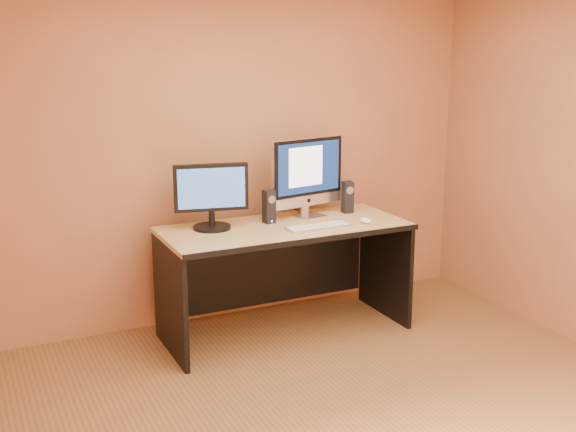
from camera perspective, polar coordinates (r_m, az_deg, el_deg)
The scene contains 11 objects.
floor at distance 4.28m, azimuth 6.34°, elevation -16.37°, with size 4.00×4.00×0.00m, color brown.
walls at distance 3.79m, azimuth 6.86°, elevation 0.85°, with size 4.00×4.00×2.60m, color #AB6845, non-canonical shape.
desk at distance 5.34m, azimuth -0.24°, elevation -5.06°, with size 1.78×0.78×0.83m, color tan, non-canonical shape.
imac at distance 5.42m, azimuth 1.72°, elevation 3.09°, with size 0.64×0.23×0.61m, color silver, non-canonical shape.
second_monitor at distance 5.12m, azimuth -6.08°, elevation 1.53°, with size 0.54×0.27×0.47m, color black, non-canonical shape.
speaker_left at distance 5.28m, azimuth -1.51°, elevation 0.75°, with size 0.08×0.08×0.25m, color black, non-canonical shape.
speaker_right at distance 5.61m, azimuth 4.73°, elevation 1.50°, with size 0.08×0.08×0.25m, color black, non-canonical shape.
keyboard at distance 5.17m, azimuth 2.39°, elevation -0.82°, with size 0.48×0.13×0.02m, color silver.
mouse at distance 5.33m, azimuth 6.13°, elevation -0.34°, with size 0.06×0.11×0.04m, color white.
cable_a at distance 5.63m, azimuth 1.49°, elevation 0.35°, with size 0.01×0.01×0.25m, color black.
cable_b at distance 5.57m, azimuth 0.98°, elevation 0.21°, with size 0.01×0.01×0.20m, color black.
Camera 1 is at (-1.98, -3.12, 2.15)m, focal length 45.00 mm.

